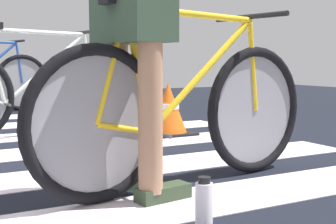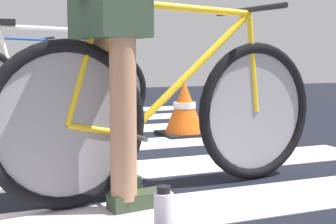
{
  "view_description": "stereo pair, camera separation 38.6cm",
  "coord_description": "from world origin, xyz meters",
  "px_view_note": "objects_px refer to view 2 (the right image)",
  "views": [
    {
      "loc": [
        -0.1,
        -2.74,
        0.66
      ],
      "look_at": [
        1.33,
        -0.12,
        0.34
      ],
      "focal_mm": 51.37,
      "sensor_mm": 36.0,
      "label": 1
    },
    {
      "loc": [
        0.28,
        -2.74,
        0.66
      ],
      "look_at": [
        1.33,
        -0.12,
        0.34
      ],
      "focal_mm": 51.37,
      "sensor_mm": 36.0,
      "label": 2
    }
  ],
  "objects_px": {
    "cyclist_1_of_4": "(110,56)",
    "bicycle_2_of_4": "(46,89)",
    "water_bottle": "(164,218)",
    "bicycle_1_of_4": "(172,112)",
    "traffic_cone": "(184,110)",
    "bicycle_4_of_4": "(12,78)"
  },
  "relations": [
    {
      "from": "bicycle_4_of_4",
      "to": "water_bottle",
      "type": "height_order",
      "value": "bicycle_4_of_4"
    },
    {
      "from": "cyclist_1_of_4",
      "to": "bicycle_4_of_4",
      "type": "distance_m",
      "value": 4.15
    },
    {
      "from": "bicycle_1_of_4",
      "to": "cyclist_1_of_4",
      "type": "relative_size",
      "value": 1.73
    },
    {
      "from": "cyclist_1_of_4",
      "to": "bicycle_4_of_4",
      "type": "bearing_deg",
      "value": 83.17
    },
    {
      "from": "cyclist_1_of_4",
      "to": "water_bottle",
      "type": "bearing_deg",
      "value": -95.13
    },
    {
      "from": "bicycle_1_of_4",
      "to": "traffic_cone",
      "type": "xyz_separation_m",
      "value": [
        0.74,
        1.54,
        -0.17
      ]
    },
    {
      "from": "cyclist_1_of_4",
      "to": "bicycle_2_of_4",
      "type": "relative_size",
      "value": 0.57
    },
    {
      "from": "cyclist_1_of_4",
      "to": "water_bottle",
      "type": "xyz_separation_m",
      "value": [
        0.03,
        -0.55,
        -0.55
      ]
    },
    {
      "from": "bicycle_1_of_4",
      "to": "bicycle_2_of_4",
      "type": "bearing_deg",
      "value": 90.93
    },
    {
      "from": "bicycle_4_of_4",
      "to": "bicycle_2_of_4",
      "type": "bearing_deg",
      "value": -95.54
    },
    {
      "from": "bicycle_4_of_4",
      "to": "water_bottle",
      "type": "bearing_deg",
      "value": -96.59
    },
    {
      "from": "water_bottle",
      "to": "bicycle_1_of_4",
      "type": "bearing_deg",
      "value": 65.41
    },
    {
      "from": "bicycle_1_of_4",
      "to": "cyclist_1_of_4",
      "type": "xyz_separation_m",
      "value": [
        -0.31,
        -0.05,
        0.26
      ]
    },
    {
      "from": "cyclist_1_of_4",
      "to": "traffic_cone",
      "type": "height_order",
      "value": "cyclist_1_of_4"
    },
    {
      "from": "cyclist_1_of_4",
      "to": "bicycle_1_of_4",
      "type": "bearing_deg",
      "value": -0.0
    },
    {
      "from": "bicycle_2_of_4",
      "to": "traffic_cone",
      "type": "height_order",
      "value": "bicycle_2_of_4"
    },
    {
      "from": "bicycle_1_of_4",
      "to": "water_bottle",
      "type": "height_order",
      "value": "bicycle_1_of_4"
    },
    {
      "from": "bicycle_1_of_4",
      "to": "traffic_cone",
      "type": "distance_m",
      "value": 1.72
    },
    {
      "from": "bicycle_2_of_4",
      "to": "bicycle_4_of_4",
      "type": "xyz_separation_m",
      "value": [
        -0.12,
        2.2,
        0.0
      ]
    },
    {
      "from": "bicycle_1_of_4",
      "to": "cyclist_1_of_4",
      "type": "distance_m",
      "value": 0.41
    },
    {
      "from": "bicycle_2_of_4",
      "to": "water_bottle",
      "type": "height_order",
      "value": "bicycle_2_of_4"
    },
    {
      "from": "cyclist_1_of_4",
      "to": "bicycle_2_of_4",
      "type": "bearing_deg",
      "value": 81.76
    }
  ]
}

